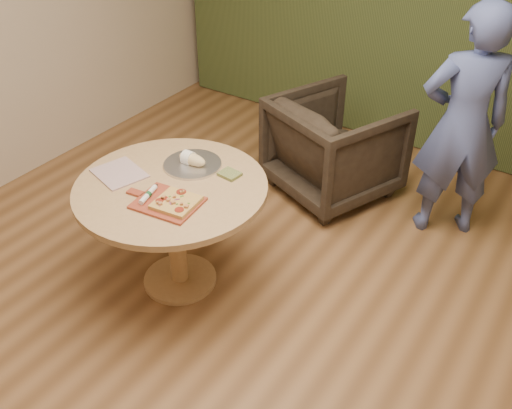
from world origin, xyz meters
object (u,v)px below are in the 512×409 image
object	(u,v)px
serving_tray	(193,164)
armchair	(335,142)
cutlery_roll	(148,195)
pizza_paddle	(166,202)
flatbread_pizza	(176,202)
pedestal_table	(173,205)
person_standing	(463,125)
bread_roll	(191,159)

from	to	relation	value
serving_tray	armchair	distance (m)	1.36
armchair	cutlery_roll	bearing A→B (deg)	101.36
pizza_paddle	cutlery_roll	distance (m)	0.12
pizza_paddle	flatbread_pizza	distance (m)	0.07
pedestal_table	person_standing	xyz separation A→B (m)	(1.22, 1.53, 0.22)
flatbread_pizza	person_standing	xyz separation A→B (m)	(1.05, 1.68, 0.05)
serving_tray	bread_roll	bearing A→B (deg)	180.00
flatbread_pizza	person_standing	size ratio (longest dim) A/B	0.15
bread_roll	armchair	distance (m)	1.38
cutlery_roll	armchair	bearing A→B (deg)	64.17
cutlery_roll	armchair	xyz separation A→B (m)	(0.33, 1.70, -0.35)
pedestal_table	bread_roll	size ratio (longest dim) A/B	5.88
pedestal_table	armchair	distance (m)	1.56
bread_roll	person_standing	world-z (taller)	person_standing
person_standing	pedestal_table	bearing A→B (deg)	18.91
pedestal_table	serving_tray	world-z (taller)	serving_tray
bread_roll	person_standing	size ratio (longest dim) A/B	0.12
pedestal_table	pizza_paddle	bearing A→B (deg)	-56.55
flatbread_pizza	person_standing	distance (m)	1.98
pedestal_table	cutlery_roll	distance (m)	0.25
cutlery_roll	serving_tray	distance (m)	0.42
pizza_paddle	bread_roll	distance (m)	0.43
bread_roll	person_standing	xyz separation A→B (m)	(1.26, 1.29, 0.04)
pedestal_table	serving_tray	xyz separation A→B (m)	(-0.03, 0.24, 0.15)
flatbread_pizza	cutlery_roll	world-z (taller)	flatbread_pizza
armchair	pizza_paddle	bearing A→B (deg)	104.97
cutlery_roll	pizza_paddle	bearing A→B (deg)	-4.74
pizza_paddle	bread_roll	xyz separation A→B (m)	(-0.15, 0.40, 0.04)
serving_tray	person_standing	xyz separation A→B (m)	(1.25, 1.29, 0.07)
serving_tray	bread_roll	size ratio (longest dim) A/B	1.84
armchair	person_standing	size ratio (longest dim) A/B	0.52
bread_roll	cutlery_roll	bearing A→B (deg)	-85.55
pedestal_table	flatbread_pizza	size ratio (longest dim) A/B	4.68
pedestal_table	flatbread_pizza	xyz separation A→B (m)	(0.17, -0.15, 0.17)
bread_roll	armchair	size ratio (longest dim) A/B	0.22
flatbread_pizza	cutlery_roll	bearing A→B (deg)	-170.19
serving_tray	bread_roll	world-z (taller)	bread_roll
serving_tray	bread_roll	distance (m)	0.04
pizza_paddle	bread_roll	world-z (taller)	bread_roll
flatbread_pizza	pedestal_table	bearing A→B (deg)	138.63
flatbread_pizza	armchair	world-z (taller)	armchair
pedestal_table	flatbread_pizza	world-z (taller)	flatbread_pizza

